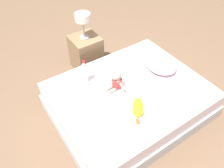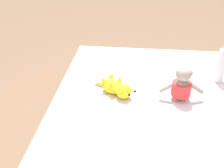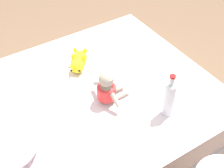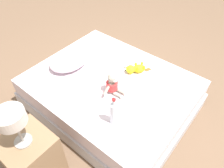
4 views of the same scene
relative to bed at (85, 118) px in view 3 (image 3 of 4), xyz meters
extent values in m
plane|color=brown|center=(0.00, 0.00, -0.20)|extent=(16.00, 16.00, 0.00)
cube|color=#B2B2B7|center=(0.00, 0.00, -0.10)|extent=(1.44, 1.80, 0.20)
cube|color=silver|center=(0.00, 0.00, 0.10)|extent=(1.40, 1.75, 0.21)
ellipsoid|color=silver|center=(-0.10, 0.56, 0.28)|extent=(0.52, 0.43, 0.14)
ellipsoid|color=#9E9384|center=(-0.11, -0.11, 0.29)|extent=(0.12, 0.11, 0.15)
cylinder|color=red|center=(-0.11, -0.11, 0.29)|extent=(0.13, 0.13, 0.09)
sphere|color=#9E9384|center=(-0.11, -0.11, 0.40)|extent=(0.10, 0.10, 0.10)
ellipsoid|color=beige|center=(-0.11, -0.15, 0.39)|extent=(0.06, 0.05, 0.04)
sphere|color=black|center=(-0.09, -0.15, 0.40)|extent=(0.01, 0.01, 0.01)
sphere|color=black|center=(-0.13, -0.15, 0.40)|extent=(0.01, 0.01, 0.01)
cylinder|color=#9E9384|center=(-0.07, -0.11, 0.41)|extent=(0.01, 0.03, 0.03)
cylinder|color=#9E9384|center=(-0.16, -0.11, 0.41)|extent=(0.01, 0.03, 0.03)
cylinder|color=#9E9384|center=(-0.02, -0.10, 0.30)|extent=(0.10, 0.04, 0.08)
cylinder|color=#9E9384|center=(-0.21, -0.12, 0.30)|extent=(0.10, 0.04, 0.08)
cylinder|color=#9E9384|center=(-0.08, -0.20, 0.23)|extent=(0.04, 0.10, 0.04)
cylinder|color=#9E9384|center=(-0.14, -0.21, 0.23)|extent=(0.04, 0.10, 0.04)
sphere|color=beige|center=(-0.07, -0.25, 0.23)|extent=(0.04, 0.04, 0.04)
sphere|color=beige|center=(-0.13, -0.26, 0.23)|extent=(0.04, 0.04, 0.04)
ellipsoid|color=yellow|center=(0.33, -0.15, 0.25)|extent=(0.19, 0.18, 0.08)
sphere|color=yellow|center=(0.25, -0.09, 0.26)|extent=(0.10, 0.10, 0.10)
cone|color=yellow|center=(0.20, -0.09, 0.27)|extent=(0.07, 0.06, 0.05)
sphere|color=black|center=(0.18, -0.07, 0.28)|extent=(0.02, 0.02, 0.02)
cone|color=yellow|center=(0.23, -0.04, 0.27)|extent=(0.07, 0.06, 0.05)
sphere|color=black|center=(0.21, -0.02, 0.28)|extent=(0.02, 0.02, 0.02)
sphere|color=red|center=(0.23, -0.11, 0.29)|extent=(0.02, 0.02, 0.02)
sphere|color=red|center=(0.27, -0.07, 0.29)|extent=(0.02, 0.02, 0.02)
ellipsoid|color=yellow|center=(0.28, -0.17, 0.29)|extent=(0.04, 0.04, 0.05)
ellipsoid|color=yellow|center=(0.33, -0.10, 0.29)|extent=(0.04, 0.04, 0.05)
ellipsoid|color=yellow|center=(0.34, -0.21, 0.29)|extent=(0.04, 0.04, 0.05)
ellipsoid|color=yellow|center=(0.39, -0.15, 0.29)|extent=(0.04, 0.04, 0.05)
cube|color=brown|center=(0.42, -0.22, 0.21)|extent=(0.08, 0.06, 0.01)
cylinder|color=silver|center=(-0.41, -0.37, 0.33)|extent=(0.07, 0.07, 0.24)
cylinder|color=silver|center=(-0.41, -0.37, 0.48)|extent=(0.03, 0.03, 0.06)
cylinder|color=red|center=(-0.41, -0.37, 0.52)|extent=(0.04, 0.04, 0.01)
camera|label=1|loc=(1.38, -1.19, 2.05)|focal=35.15mm
camera|label=2|loc=(0.18, 1.33, 1.20)|focal=42.76mm
camera|label=3|loc=(-1.37, 0.66, 1.72)|focal=51.77mm
camera|label=4|loc=(-1.32, -1.10, 1.85)|focal=34.12mm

